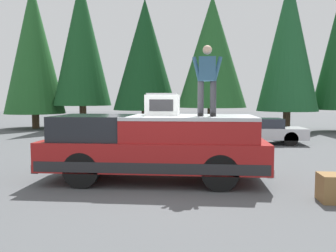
# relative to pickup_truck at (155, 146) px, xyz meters

# --- Properties ---
(ground_plane) EXTENTS (90.00, 90.00, 0.00)m
(ground_plane) POSITION_rel_pickup_truck_xyz_m (-0.36, -0.19, -0.87)
(ground_plane) COLOR #4C4F51
(pickup_truck) EXTENTS (2.01, 5.54, 1.65)m
(pickup_truck) POSITION_rel_pickup_truck_xyz_m (0.00, 0.00, 0.00)
(pickup_truck) COLOR maroon
(pickup_truck) RESTS_ON ground
(compressor_unit) EXTENTS (0.65, 0.84, 0.56)m
(compressor_unit) POSITION_rel_pickup_truck_xyz_m (0.18, -0.18, 1.05)
(compressor_unit) COLOR silver
(compressor_unit) RESTS_ON pickup_truck
(person_on_truck_bed) EXTENTS (0.29, 0.72, 1.69)m
(person_on_truck_bed) POSITION_rel_pickup_truck_xyz_m (-0.18, -1.29, 1.68)
(person_on_truck_bed) COLOR #333338
(person_on_truck_bed) RESTS_ON pickup_truck
(parked_car_silver) EXTENTS (1.64, 4.10, 1.16)m
(parked_car_silver) POSITION_rel_pickup_truck_xyz_m (7.67, -3.83, -0.29)
(parked_car_silver) COLOR silver
(parked_car_silver) RESTS_ON ground
(wooden_crate) EXTENTS (0.56, 0.56, 0.56)m
(wooden_crate) POSITION_rel_pickup_truck_xyz_m (-1.50, -3.83, -0.59)
(wooden_crate) COLOR olive
(wooden_crate) RESTS_ON ground
(conifer_left) EXTENTS (3.66, 3.66, 9.48)m
(conifer_left) POSITION_rel_pickup_truck_xyz_m (13.47, -6.44, 4.50)
(conifer_left) COLOR #4C3826
(conifer_left) RESTS_ON ground
(conifer_center_left) EXTENTS (4.14, 4.14, 8.19)m
(conifer_center_left) POSITION_rel_pickup_truck_xyz_m (12.82, -1.84, 3.97)
(conifer_center_left) COLOR #4C3826
(conifer_center_left) RESTS_ON ground
(conifer_center_right) EXTENTS (4.07, 4.07, 8.33)m
(conifer_center_right) POSITION_rel_pickup_truck_xyz_m (13.77, 2.36, 3.95)
(conifer_center_right) COLOR #4C3826
(conifer_center_right) RESTS_ON ground
(conifer_right) EXTENTS (3.81, 3.81, 10.09)m
(conifer_right) POSITION_rel_pickup_truck_xyz_m (14.52, 6.73, 4.95)
(conifer_right) COLOR #4C3826
(conifer_right) RESTS_ON ground
(conifer_far_right) EXTENTS (4.02, 4.02, 9.88)m
(conifer_far_right) POSITION_rel_pickup_truck_xyz_m (14.61, 10.11, 4.57)
(conifer_far_right) COLOR #4C3826
(conifer_far_right) RESTS_ON ground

